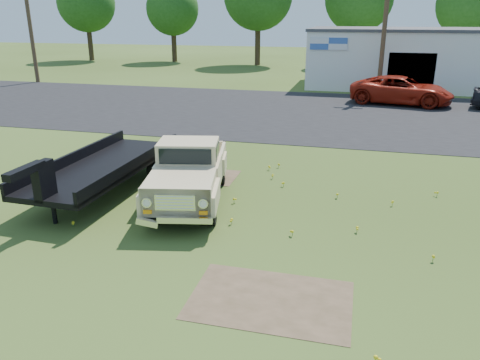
{
  "coord_description": "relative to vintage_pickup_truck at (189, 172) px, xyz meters",
  "views": [
    {
      "loc": [
        2.8,
        -10.41,
        5.04
      ],
      "look_at": [
        -0.11,
        1.0,
        0.88
      ],
      "focal_mm": 35.0,
      "sensor_mm": 36.0,
      "label": 1
    }
  ],
  "objects": [
    {
      "name": "treeline_e",
      "position": [
        13.65,
        37.73,
        5.08
      ],
      "size": [
        6.08,
        6.08,
        9.04
      ],
      "color": "#382919",
      "rests_on": "ground"
    },
    {
      "name": "vintage_pickup_truck",
      "position": [
        0.0,
        0.0,
        0.0
      ],
      "size": [
        2.91,
        5.24,
        1.8
      ],
      "primitive_type": null,
      "rotation": [
        0.0,
        0.0,
        0.21
      ],
      "color": "tan",
      "rests_on": "ground"
    },
    {
      "name": "treeline_b",
      "position": [
        -16.35,
        39.73,
        4.77
      ],
      "size": [
        5.76,
        5.76,
        8.57
      ],
      "color": "#382919",
      "rests_on": "ground"
    },
    {
      "name": "dirt_patch_b",
      "position": [
        -0.35,
        2.23,
        -0.9
      ],
      "size": [
        2.2,
        1.6,
        0.01
      ],
      "primitive_type": "cube",
      "color": "brown",
      "rests_on": "ground"
    },
    {
      "name": "red_pickup",
      "position": [
        6.85,
        17.71,
        -0.09
      ],
      "size": [
        6.22,
        3.66,
        1.63
      ],
      "primitive_type": "imported",
      "rotation": [
        0.0,
        0.0,
        1.4
      ],
      "color": "maroon",
      "rests_on": "ground"
    },
    {
      "name": "utility_pole_west",
      "position": [
        -20.35,
        20.73,
        3.7
      ],
      "size": [
        1.6,
        0.3,
        9.0
      ],
      "color": "#3F2B1D",
      "rests_on": "ground"
    },
    {
      "name": "treeline_a",
      "position": [
        -26.35,
        38.73,
        5.4
      ],
      "size": [
        6.4,
        6.4,
        9.52
      ],
      "color": "#382919",
      "rests_on": "ground"
    },
    {
      "name": "commercial_building",
      "position": [
        7.65,
        25.72,
        1.2
      ],
      "size": [
        14.2,
        8.2,
        4.15
      ],
      "color": "white",
      "rests_on": "ground"
    },
    {
      "name": "utility_pole_mid",
      "position": [
        5.65,
        20.73,
        3.7
      ],
      "size": [
        1.6,
        0.3,
        9.0
      ],
      "color": "#3F2B1D",
      "rests_on": "ground"
    },
    {
      "name": "dirt_patch_a",
      "position": [
        3.15,
        -4.27,
        -0.9
      ],
      "size": [
        3.0,
        2.0,
        0.01
      ],
      "primitive_type": "cube",
      "color": "brown",
      "rests_on": "ground"
    },
    {
      "name": "ground",
      "position": [
        1.65,
        -1.27,
        -0.9
      ],
      "size": [
        140.0,
        140.0,
        0.0
      ],
      "primitive_type": "plane",
      "color": "#344716",
      "rests_on": "ground"
    },
    {
      "name": "flatbed_trailer",
      "position": [
        -2.78,
        0.19,
        -0.02
      ],
      "size": [
        2.34,
        6.53,
        1.77
      ],
      "primitive_type": null,
      "rotation": [
        0.0,
        0.0,
        -0.03
      ],
      "color": "black",
      "rests_on": "ground"
    },
    {
      "name": "asphalt_lot",
      "position": [
        1.65,
        13.73,
        -0.9
      ],
      "size": [
        90.0,
        14.0,
        0.02
      ],
      "primitive_type": "cube",
      "color": "black",
      "rests_on": "ground"
    }
  ]
}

